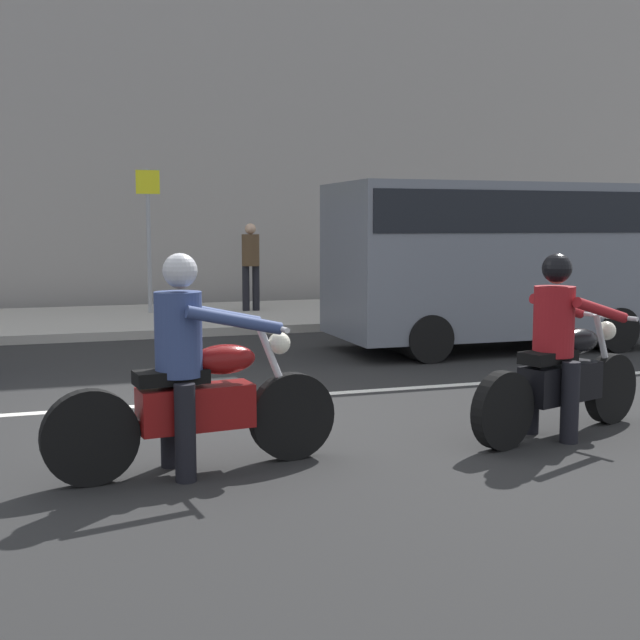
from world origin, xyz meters
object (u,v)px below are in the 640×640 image
motorcycle_with_rider_crimson (560,362)px  parked_van_slate_gray (495,254)px  pedestrian_bystander (251,260)px  street_sign_post (149,226)px  motorcycle_with_rider_denim_blue (194,384)px

motorcycle_with_rider_crimson → parked_van_slate_gray: 5.13m
parked_van_slate_gray → pedestrian_bystander: 5.58m
motorcycle_with_rider_crimson → pedestrian_bystander: (-0.38, 9.66, 0.49)m
motorcycle_with_rider_crimson → parked_van_slate_gray: bearing=66.1°
parked_van_slate_gray → street_sign_post: street_sign_post is taller
parked_van_slate_gray → pedestrian_bystander: size_ratio=2.80×
motorcycle_with_rider_denim_blue → pedestrian_bystander: size_ratio=1.30×
parked_van_slate_gray → pedestrian_bystander: parked_van_slate_gray is taller
street_sign_post → motorcycle_with_rider_denim_blue: bearing=-94.9°
motorcycle_with_rider_denim_blue → parked_van_slate_gray: (5.20, 4.71, 0.72)m
motorcycle_with_rider_crimson → street_sign_post: street_sign_post is taller
motorcycle_with_rider_denim_blue → street_sign_post: 10.06m
motorcycle_with_rider_denim_blue → street_sign_post: size_ratio=0.81×
motorcycle_with_rider_denim_blue → parked_van_slate_gray: parked_van_slate_gray is taller
motorcycle_with_rider_denim_blue → street_sign_post: street_sign_post is taller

